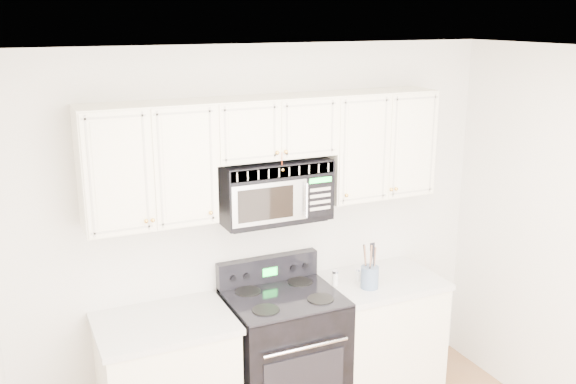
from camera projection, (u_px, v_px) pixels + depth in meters
room at (403, 342)px, 3.00m from camera, size 3.51×3.51×2.61m
base_cabinet_right at (377, 339)px, 4.82m from camera, size 0.86×0.65×0.92m
range at (284, 355)px, 4.49m from camera, size 0.75×0.69×1.12m
upper_cabinets at (270, 148)px, 4.22m from camera, size 2.44×0.37×0.75m
microwave at (273, 190)px, 4.28m from camera, size 0.74×0.42×0.41m
utensil_crock at (370, 276)px, 4.50m from camera, size 0.13×0.13×0.33m
shaker_salt at (335, 278)px, 4.56m from camera, size 0.05×0.05×0.11m
shaker_pepper at (358, 275)px, 4.63m from camera, size 0.04×0.04×0.09m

